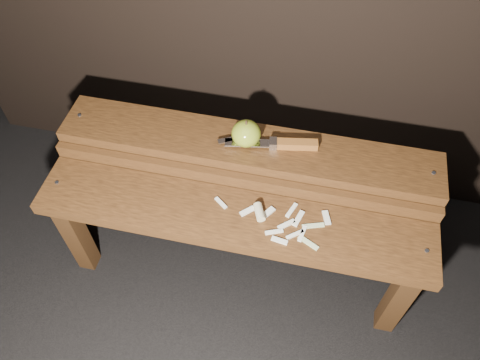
% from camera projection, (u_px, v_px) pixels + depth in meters
% --- Properties ---
extents(ground, '(60.00, 60.00, 0.00)m').
position_uv_depth(ground, '(237.00, 266.00, 1.74)').
color(ground, black).
extents(bench_front_tier, '(1.20, 0.20, 0.42)m').
position_uv_depth(bench_front_tier, '(232.00, 230.00, 1.43)').
color(bench_front_tier, '#331D0C').
rests_on(bench_front_tier, ground).
extents(bench_rear_tier, '(1.20, 0.21, 0.50)m').
position_uv_depth(bench_rear_tier, '(247.00, 162.00, 1.51)').
color(bench_rear_tier, '#331D0C').
rests_on(bench_rear_tier, ground).
extents(apple, '(0.09, 0.09, 0.09)m').
position_uv_depth(apple, '(246.00, 133.00, 1.42)').
color(apple, olive).
rests_on(apple, bench_rear_tier).
extents(knife, '(0.31, 0.08, 0.03)m').
position_uv_depth(knife, '(284.00, 144.00, 1.43)').
color(knife, brown).
rests_on(knife, bench_rear_tier).
extents(apple_scraps, '(0.35, 0.15, 0.03)m').
position_uv_depth(apple_scraps, '(275.00, 218.00, 1.37)').
color(apple_scraps, beige).
rests_on(apple_scraps, bench_front_tier).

